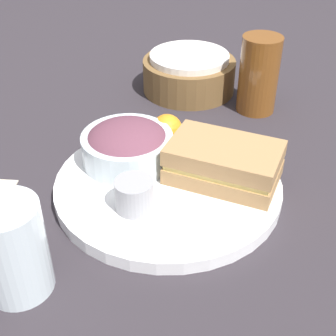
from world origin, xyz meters
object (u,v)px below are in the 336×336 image
Objects in this scene: plate at (168,185)px; bread_basket at (189,73)px; sandwich at (224,162)px; drink_glass at (259,75)px; dressing_cup at (134,195)px; water_glass at (12,249)px; salad_bowl at (127,145)px.

bread_basket is (0.01, 0.32, 0.03)m from plate.
drink_glass reaches higher than sandwich.
sandwich is 3.40× the size of dressing_cup.
dressing_cup is 0.36m from drink_glass.
water_glass reaches higher than sandwich.
dressing_cup is 0.28× the size of bread_basket.
sandwich is 0.32m from bread_basket.
water_glass is (-0.08, -0.22, 0.01)m from salad_bowl.
bread_basket is at bearing 72.35° from water_glass.
dressing_cup is 0.37× the size of drink_glass.
salad_bowl is (-0.06, 0.04, 0.04)m from plate.
water_glass is (-0.28, -0.43, -0.01)m from drink_glass.
drink_glass is at bearing -29.37° from bread_basket.
water_glass reaches higher than dressing_cup.
drink_glass reaches higher than bread_basket.
bread_basket reaches higher than dressing_cup.
plate is 0.24m from water_glass.
bread_basket is at bearing 87.62° from plate.
sandwich reaches higher than dressing_cup.
dressing_cup is at bearing -120.85° from plate.
sandwich is at bearing -78.79° from bread_basket.
water_glass reaches higher than salad_bowl.
plate is 6.27× the size of dressing_cup.
sandwich is 0.13m from dressing_cup.
salad_bowl reaches higher than sandwich.
sandwich is at bearing 7.53° from plate.
plate is at bearing -92.38° from bread_basket.
salad_bowl is 0.11m from dressing_cup.
sandwich is 0.29m from water_glass.
water_glass is (-0.22, -0.19, 0.01)m from sandwich.
salad_bowl is 2.63× the size of dressing_cup.
dressing_cup reaches higher than plate.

